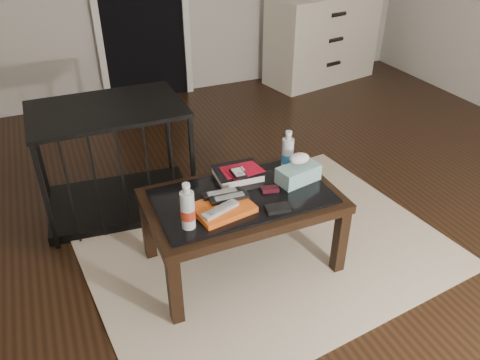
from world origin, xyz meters
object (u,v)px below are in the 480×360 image
at_px(water_bottle_left, 187,206).
at_px(dresser, 322,38).
at_px(water_bottle_right, 288,151).
at_px(coffee_table, 242,205).
at_px(pet_crate, 117,177).
at_px(textbook, 238,173).
at_px(tissue_box, 298,174).

bearing_deg(water_bottle_left, dresser, 47.93).
xyz_separation_m(dresser, water_bottle_right, (-1.66, -2.30, 0.13)).
bearing_deg(coffee_table, water_bottle_right, 22.93).
distance_m(pet_crate, textbook, 0.91).
relative_size(dresser, water_bottle_left, 5.36).
distance_m(water_bottle_left, water_bottle_right, 0.73).
bearing_deg(dresser, water_bottle_right, -137.09).
xyz_separation_m(dresser, tissue_box, (-1.66, -2.43, 0.06)).
bearing_deg(textbook, pet_crate, 134.44).
xyz_separation_m(pet_crate, tissue_box, (0.85, -0.83, 0.28)).
distance_m(water_bottle_left, tissue_box, 0.69).
xyz_separation_m(coffee_table, textbook, (0.05, 0.18, 0.09)).
bearing_deg(water_bottle_right, tissue_box, -91.21).
relative_size(coffee_table, dresser, 0.78).
height_order(coffee_table, tissue_box, tissue_box).
xyz_separation_m(pet_crate, water_bottle_right, (0.85, -0.69, 0.35)).
relative_size(coffee_table, water_bottle_right, 4.20).
distance_m(coffee_table, textbook, 0.20).
relative_size(dresser, pet_crate, 1.33).
distance_m(textbook, water_bottle_left, 0.51).
bearing_deg(dresser, textbook, -141.93).
relative_size(dresser, textbook, 5.10).
distance_m(dresser, water_bottle_right, 2.84).
distance_m(coffee_table, dresser, 3.15).
relative_size(pet_crate, textbook, 3.82).
bearing_deg(pet_crate, tissue_box, -38.47).
distance_m(coffee_table, water_bottle_right, 0.41).
xyz_separation_m(dresser, textbook, (-1.94, -2.26, 0.03)).
relative_size(textbook, water_bottle_right, 1.05).
bearing_deg(dresser, pet_crate, -158.70).
distance_m(dresser, textbook, 2.98).
bearing_deg(dresser, tissue_box, -135.62).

